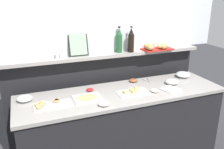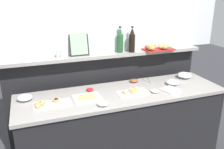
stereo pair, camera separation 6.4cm
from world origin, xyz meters
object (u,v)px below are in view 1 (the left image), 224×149
glass_bowl_medium (183,75)px  condiment_bowl_red (90,90)px  sandwich_platter_front (50,105)px  wine_bottle_dark (131,41)px  condiment_bowl_dark (133,80)px  condiment_bowl_teal (155,91)px  cold_cuts_platter (88,98)px  serving_tongs (148,81)px  wine_bottle_green (119,41)px  napkin_stack (170,89)px  salt_shaker (57,55)px  framed_picture (78,43)px  condiment_bowl_cream (104,104)px  glass_bowl_large (172,82)px  glass_bowl_small (25,99)px  bread_basket (155,47)px  pepper_shaker (61,54)px  sandwich_platter_rear (133,92)px

glass_bowl_medium → condiment_bowl_red: 1.24m
sandwich_platter_front → wine_bottle_dark: (1.07, 0.46, 0.46)m
glass_bowl_medium → condiment_bowl_dark: (-0.67, 0.08, -0.01)m
sandwich_platter_front → condiment_bowl_teal: sandwich_platter_front is taller
cold_cuts_platter → glass_bowl_medium: size_ratio=1.57×
serving_tongs → wine_bottle_green: wine_bottle_green is taller
condiment_bowl_dark → napkin_stack: (0.27, -0.39, -0.01)m
napkin_stack → salt_shaker: (-1.13, 0.58, 0.37)m
wine_bottle_dark → framed_picture: size_ratio=1.09×
cold_cuts_platter → glass_bowl_medium: (1.32, 0.19, 0.02)m
serving_tongs → sandwich_platter_front: bearing=-168.2°
condiment_bowl_cream → salt_shaker: salt_shaker is taller
glass_bowl_large → condiment_bowl_cream: size_ratio=1.38×
serving_tongs → wine_bottle_green: 0.60m
glass_bowl_medium → glass_bowl_small: size_ratio=1.17×
bread_basket → condiment_bowl_cream: bearing=-144.9°
glass_bowl_medium → wine_bottle_dark: (-0.63, 0.25, 0.44)m
cold_cuts_platter → glass_bowl_large: size_ratio=1.86×
glass_bowl_large → serving_tongs: 0.29m
condiment_bowl_red → serving_tongs: 0.75m
glass_bowl_large → pepper_shaker: pepper_shaker is taller
napkin_stack → serving_tongs: bearing=104.8°
glass_bowl_small → pepper_shaker: size_ratio=1.76×
wine_bottle_dark → framed_picture: 0.65m
glass_bowl_medium → napkin_stack: (-0.40, -0.31, -0.02)m
serving_tongs → salt_shaker: salt_shaker is taller
glass_bowl_small → condiment_bowl_teal: 1.36m
serving_tongs → napkin_stack: size_ratio=1.09×
glass_bowl_medium → framed_picture: bearing=166.5°
wine_bottle_dark → bread_basket: bearing=1.0°
cold_cuts_platter → wine_bottle_dark: size_ratio=0.89×
glass_bowl_medium → condiment_bowl_cream: 1.28m
cold_cuts_platter → glass_bowl_large: (1.05, 0.04, 0.02)m
condiment_bowl_cream → framed_picture: bearing=94.8°
condiment_bowl_dark → napkin_stack: condiment_bowl_dark is taller
framed_picture → bread_basket: bearing=-3.0°
sandwich_platter_rear → glass_bowl_large: glass_bowl_large is taller
glass_bowl_small → napkin_stack: 1.55m
condiment_bowl_dark → bread_basket: bearing=24.7°
glass_bowl_medium → framed_picture: framed_picture is taller
napkin_stack → glass_bowl_large: bearing=50.8°
condiment_bowl_teal → napkin_stack: 0.19m
glass_bowl_large → serving_tongs: bearing=139.0°
condiment_bowl_red → wine_bottle_dark: 0.80m
sandwich_platter_rear → framed_picture: bearing=130.4°
salt_shaker → wine_bottle_green: bearing=1.4°
glass_bowl_medium → glass_bowl_large: bearing=-150.7°
glass_bowl_medium → serving_tongs: (-0.49, 0.04, -0.03)m
glass_bowl_large → condiment_bowl_cream: glass_bowl_large is taller
sandwich_platter_rear → glass_bowl_medium: glass_bowl_medium is taller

